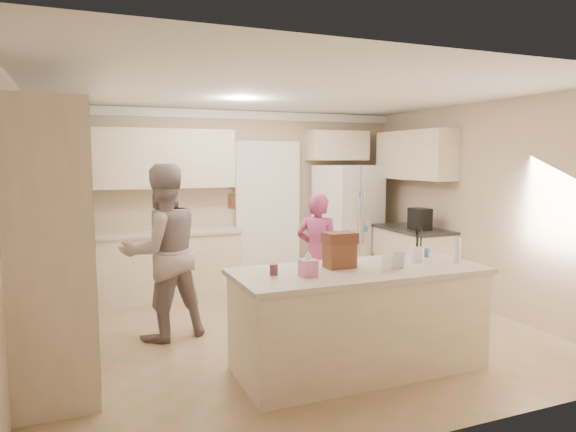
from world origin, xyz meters
name	(u,v)px	position (x,y,z in m)	size (l,w,h in m)	color
floor	(292,334)	(0.00, 0.00, -0.01)	(5.20, 4.60, 0.02)	#A67F64
ceiling	(292,90)	(0.00, 0.00, 2.61)	(5.20, 4.60, 0.02)	white
wall_back	(232,199)	(0.00, 2.31, 1.30)	(5.20, 0.02, 2.60)	#C7AF92
wall_front	(428,251)	(0.00, -2.31, 1.30)	(5.20, 0.02, 2.60)	#C7AF92
wall_left	(17,227)	(-2.61, 0.00, 1.30)	(0.02, 4.60, 2.60)	#C7AF92
wall_right	(483,207)	(2.61, 0.00, 1.30)	(0.02, 4.60, 2.60)	#C7AF92
crown_back	(232,115)	(0.00, 2.26, 2.53)	(5.20, 0.08, 0.12)	white
pantry_bank	(57,236)	(-2.30, 0.20, 1.18)	(0.60, 2.60, 2.35)	#F2E1C5
back_base_cab	(157,266)	(-1.15, 2.00, 0.44)	(2.20, 0.60, 0.88)	#F2E1C5
back_countertop	(156,233)	(-1.15, 1.99, 0.90)	(2.24, 0.63, 0.04)	beige
back_upper_cab	(153,159)	(-1.15, 2.12, 1.90)	(2.20, 0.35, 0.80)	#F2E1C5
doorway_opening	(268,215)	(0.55, 2.28, 1.05)	(0.90, 0.06, 2.10)	black
doorway_casing	(268,215)	(0.55, 2.24, 1.05)	(1.02, 0.03, 2.22)	white
wall_frame_upper	(234,183)	(0.02, 2.27, 1.55)	(0.15, 0.02, 0.20)	brown
wall_frame_lower	(234,201)	(0.02, 2.27, 1.28)	(0.15, 0.02, 0.20)	brown
refrigerator	(348,224)	(1.75, 1.92, 0.90)	(0.90, 0.70, 1.80)	white
fridge_seam	(360,226)	(1.75, 1.57, 0.90)	(0.01, 0.02, 1.78)	gray
fridge_dispenser	(347,210)	(1.53, 1.56, 1.15)	(0.22, 0.03, 0.35)	black
fridge_handle_l	(358,217)	(1.70, 1.55, 1.05)	(0.02, 0.02, 0.85)	silver
fridge_handle_r	(363,216)	(1.80, 1.55, 1.05)	(0.02, 0.02, 0.85)	silver
over_fridge_cab	(337,146)	(1.65, 2.12, 2.10)	(0.95, 0.35, 0.45)	#F2E1C5
right_base_cab	(413,261)	(2.30, 1.00, 0.44)	(0.60, 1.20, 0.88)	#F2E1C5
right_countertop	(413,229)	(2.29, 1.00, 0.90)	(0.63, 1.24, 0.04)	#2D2B28
right_upper_cab	(415,155)	(2.43, 1.20, 1.95)	(0.35, 1.50, 0.70)	#F2E1C5
coffee_maker	(420,219)	(2.25, 0.80, 1.07)	(0.22, 0.28, 0.30)	black
island_base	(359,321)	(0.20, -1.10, 0.44)	(2.20, 0.90, 0.88)	#F2E1C5
island_top	(360,271)	(0.20, -1.10, 0.90)	(2.28, 0.96, 0.05)	beige
utensil_crock	(417,254)	(0.85, -1.05, 1.00)	(0.13, 0.13, 0.15)	white
tissue_box	(308,268)	(-0.35, -1.20, 1.00)	(0.13, 0.13, 0.14)	pink
tissue_plume	(308,255)	(-0.35, -1.20, 1.10)	(0.08, 0.08, 0.08)	white
dollhouse_body	(340,256)	(0.05, -1.00, 1.04)	(0.26, 0.18, 0.22)	brown
dollhouse_roof	(340,238)	(0.05, -1.00, 1.20)	(0.28, 0.20, 0.10)	#592D1E
jam_jar	(274,270)	(-0.60, -1.05, 0.97)	(0.07, 0.07, 0.09)	#59263F
greeting_card_a	(387,263)	(0.35, -1.30, 1.01)	(0.12, 0.01, 0.16)	white
greeting_card_b	(398,260)	(0.50, -1.25, 1.01)	(0.12, 0.01, 0.16)	silver
water_bottle	(457,251)	(1.15, -1.25, 1.04)	(0.07, 0.07, 0.24)	silver
shaker_salt	(421,253)	(1.02, -0.88, 0.97)	(0.05, 0.05, 0.09)	teal
shaker_pepper	(427,252)	(1.09, -0.88, 0.97)	(0.05, 0.05, 0.09)	teal
teen_boy	(163,252)	(-1.31, 0.39, 0.92)	(0.90, 0.70, 1.85)	gray
teen_girl	(318,253)	(0.59, 0.59, 0.74)	(0.54, 0.36, 1.49)	#A33E74
fridge_magnets	(360,226)	(1.75, 1.56, 0.90)	(0.76, 0.02, 1.44)	tan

